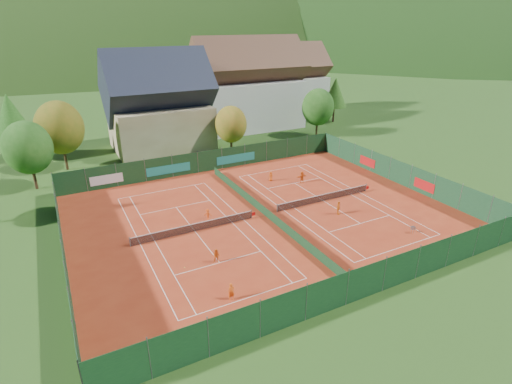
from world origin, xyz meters
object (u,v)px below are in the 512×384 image
object	(u,v)px
hotel_block_b	(288,84)
player_right_far_b	(302,177)
player_left_far	(208,214)
player_left_near	(231,292)
ball_hopper	(413,228)
chalet	(159,108)
hotel_block_a	(248,90)
player_left_mid	(217,256)
player_right_far_a	(271,176)
player_right_near	(338,208)

from	to	relation	value
hotel_block_b	player_right_far_b	xyz separation A→B (m)	(-21.07, -37.90, -5.83)
player_left_far	player_left_near	bearing A→B (deg)	104.27
ball_hopper	player_right_far_b	world-z (taller)	player_right_far_b
hotel_block_b	player_left_far	xyz separation A→B (m)	(-35.88, -42.14, -5.99)
chalet	hotel_block_a	xyz separation A→B (m)	(19.00, 6.00, 0.76)
player_left_far	player_right_far_b	size ratio (longest dim) A/B	0.81
hotel_block_b	player_right_far_b	world-z (taller)	hotel_block_b
ball_hopper	player_left_mid	size ratio (longest dim) A/B	0.59
player_left_near	player_right_far_a	size ratio (longest dim) A/B	1.11
chalet	hotel_block_b	world-z (taller)	chalet
player_right_near	chalet	bearing A→B (deg)	49.69
player_right_near	player_right_far_b	xyz separation A→B (m)	(1.66, 9.66, 0.02)
chalet	player_right_far_a	distance (m)	23.88
player_left_mid	ball_hopper	bearing A→B (deg)	12.94
ball_hopper	player_left_far	world-z (taller)	player_left_far
hotel_block_a	hotel_block_b	distance (m)	16.14
chalet	player_left_far	size ratio (longest dim) A/B	12.78
player_left_far	player_left_mid	bearing A→B (deg)	102.05
hotel_block_b	player_left_near	world-z (taller)	hotel_block_b
player_left_mid	player_right_far_b	distance (m)	21.13
player_left_mid	player_right_far_a	world-z (taller)	player_left_mid
ball_hopper	hotel_block_a	bearing A→B (deg)	84.16
player_right_near	player_right_far_a	world-z (taller)	player_right_near
player_left_near	player_left_far	distance (m)	13.74
chalet	player_left_near	xyz separation A→B (m)	(-6.15, -41.48, -5.90)
chalet	player_right_far_b	xyz separation A→B (m)	(11.93, -23.90, -5.84)
player_left_mid	player_right_far_a	bearing A→B (deg)	71.85
player_left_near	player_left_mid	size ratio (longest dim) A/B	1.07
player_right_far_a	player_right_far_b	world-z (taller)	player_right_far_b
hotel_block_b	player_left_mid	world-z (taller)	hotel_block_b
player_right_far_b	chalet	bearing A→B (deg)	-62.08
chalet	player_right_far_b	size ratio (longest dim) A/B	10.30
player_left_mid	hotel_block_a	bearing A→B (deg)	85.09
chalet	player_left_near	bearing A→B (deg)	-98.43
chalet	hotel_block_b	distance (m)	35.85
player_left_near	player_left_far	size ratio (longest dim) A/B	1.15
player_left_mid	player_right_far_b	size ratio (longest dim) A/B	0.87
player_left_near	player_left_mid	xyz separation A→B (m)	(0.94, 5.22, -0.05)
hotel_block_b	player_right_near	world-z (taller)	hotel_block_b
player_left_near	player_left_mid	bearing A→B (deg)	84.08
player_left_far	player_right_far_b	bearing A→B (deg)	-135.97
ball_hopper	player_right_near	xyz separation A→B (m)	(-3.99, 6.82, 0.22)
hotel_block_b	player_left_far	world-z (taller)	hotel_block_b
player_left_mid	player_right_near	world-z (taller)	player_right_near
hotel_block_a	hotel_block_b	world-z (taller)	hotel_block_a
player_left_mid	player_right_near	size ratio (longest dim) A/B	0.88
player_left_far	player_right_far_a	distance (m)	13.31
chalet	player_right_far_b	world-z (taller)	chalet
player_right_far_a	player_left_far	bearing A→B (deg)	36.45
chalet	hotel_block_a	world-z (taller)	hotel_block_a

